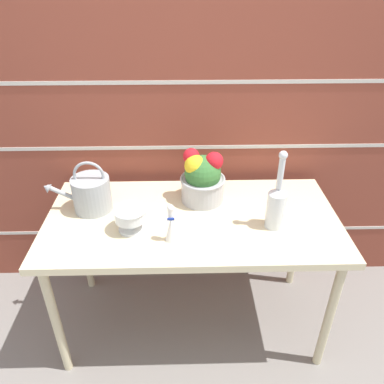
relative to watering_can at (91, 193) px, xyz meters
The scene contains 8 objects.
ground_plane 0.97m from the watering_can, ahead, with size 12.00×12.00×0.00m, color gray.
brick_wall 0.67m from the watering_can, 36.87° to the left, with size 3.60×0.08×2.20m.
patio_table 0.53m from the watering_can, ahead, with size 1.42×0.70×0.74m.
watering_can is the anchor object (origin of this frame).
crystal_pedestal_bowl 0.28m from the watering_can, 40.02° to the right, with size 0.15×0.15×0.12m.
flower_planter 0.56m from the watering_can, ahead, with size 0.23×0.23×0.28m.
glass_decanter 0.89m from the watering_can, 10.70° to the right, with size 0.09×0.09×0.39m.
figurine_vase 0.48m from the watering_can, 32.83° to the right, with size 0.06×0.06×0.19m.
Camera 1 is at (-0.04, -1.49, 1.80)m, focal length 35.00 mm.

